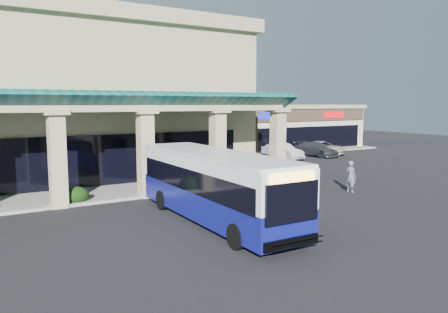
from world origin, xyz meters
TOP-DOWN VIEW (x-y plane):
  - ground at (0.00, 0.00)m, footprint 110.00×110.00m
  - main_building at (-8.00, 16.00)m, footprint 30.80×14.80m
  - arcade at (-8.00, 6.80)m, footprint 30.00×6.20m
  - strip_mall at (18.00, 24.00)m, footprint 22.50×12.50m
  - palm_0 at (8.50, 11.00)m, footprint 2.40×2.40m
  - palm_1 at (9.50, 14.00)m, footprint 2.40×2.40m
  - broadleaf_tree at (7.50, 19.00)m, footprint 2.60×2.60m
  - transit_bus at (-2.38, -1.00)m, footprint 2.73×10.76m
  - pedestrian at (7.36, 0.28)m, footprint 0.47×0.69m
  - car_white at (13.59, 13.93)m, footprint 1.66×4.43m
  - car_red at (17.83, 14.03)m, footprint 2.34×4.83m
  - car_gray at (19.38, 14.77)m, footprint 3.22×5.10m

SIDE VIEW (x-z plane):
  - ground at x=0.00m, z-range 0.00..0.00m
  - car_gray at x=19.38m, z-range 0.00..1.31m
  - car_red at x=17.83m, z-range 0.00..1.36m
  - car_white at x=13.59m, z-range 0.00..1.45m
  - pedestrian at x=7.36m, z-range 0.00..1.82m
  - transit_bus at x=-2.38m, z-range 0.00..2.99m
  - broadleaf_tree at x=7.50m, z-range 0.00..4.81m
  - strip_mall at x=18.00m, z-range 0.00..4.90m
  - arcade at x=-8.00m, z-range 0.00..5.70m
  - palm_1 at x=9.50m, z-range 0.00..5.80m
  - palm_0 at x=8.50m, z-range 0.00..6.60m
  - main_building at x=-8.00m, z-range 0.00..11.35m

